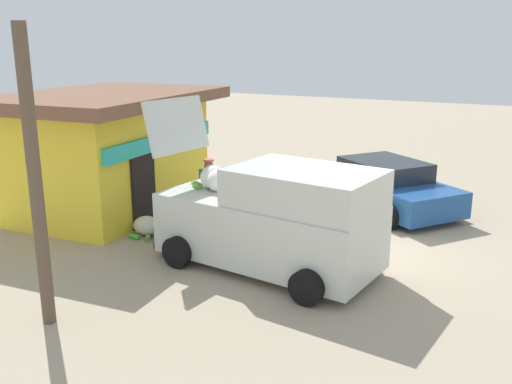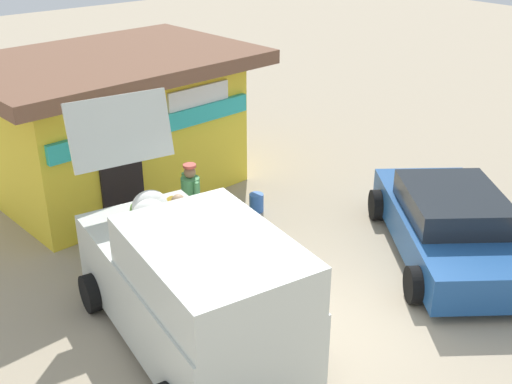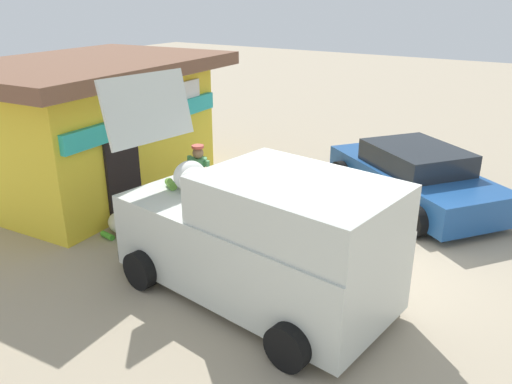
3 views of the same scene
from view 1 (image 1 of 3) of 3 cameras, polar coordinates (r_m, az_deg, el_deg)
ground_plane at (r=12.21m, az=8.63°, el=-5.33°), size 60.00×60.00×0.00m
storefront_bar at (r=14.76m, az=-14.54°, el=4.22°), size 6.03×4.44×2.98m
delivery_van at (r=10.59m, az=1.85°, el=-2.64°), size 2.64×4.64×3.09m
parked_sedan at (r=14.95m, az=12.74°, el=0.66°), size 3.98×4.44×1.25m
vendor_standing at (r=13.07m, az=-4.73°, el=0.35°), size 0.38×0.57×1.60m
customer_bending at (r=12.15m, az=-4.80°, el=-0.75°), size 0.62×0.75×1.52m
unloaded_banana_pile at (r=12.85m, az=-10.90°, el=-3.44°), size 0.70×0.78×0.43m
paint_bucket at (r=14.86m, az=-2.07°, el=-0.67°), size 0.29×0.29×0.38m
utility_pole at (r=8.79m, az=-21.35°, el=0.97°), size 0.20×0.20×4.48m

